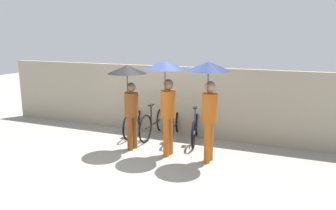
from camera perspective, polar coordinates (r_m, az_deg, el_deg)
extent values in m
plane|color=gray|center=(7.06, -6.18, -9.67)|extent=(30.00, 30.00, 0.00)
cube|color=gray|center=(8.66, 0.37, 0.80)|extent=(10.33, 0.12, 1.81)
torus|color=black|center=(9.29, -4.46, -2.07)|extent=(0.13, 0.67, 0.67)
torus|color=black|center=(8.32, -6.97, -3.84)|extent=(0.13, 0.67, 0.67)
cylinder|color=#19478C|center=(8.80, -5.64, -2.91)|extent=(0.17, 1.08, 0.04)
cylinder|color=#19478C|center=(8.57, -6.13, -1.62)|extent=(0.04, 0.04, 0.50)
cube|color=black|center=(8.51, -6.17, 0.11)|extent=(0.11, 0.21, 0.03)
cylinder|color=#19478C|center=(9.21, -4.50, 0.18)|extent=(0.04, 0.04, 0.75)
cylinder|color=#19478C|center=(9.14, -4.54, 2.46)|extent=(0.44, 0.08, 0.03)
torus|color=black|center=(8.99, -1.05, -2.38)|extent=(0.05, 0.71, 0.71)
torus|color=black|center=(8.06, -3.96, -4.16)|extent=(0.05, 0.71, 0.71)
cylinder|color=black|center=(8.52, -2.43, -3.22)|extent=(0.05, 1.06, 0.04)
cylinder|color=black|center=(8.29, -2.96, -1.83)|extent=(0.04, 0.04, 0.51)
cube|color=black|center=(8.23, -2.98, 0.00)|extent=(0.09, 0.20, 0.03)
cylinder|color=black|center=(8.92, -1.06, -0.30)|extent=(0.04, 0.04, 0.67)
cylinder|color=black|center=(8.85, -1.07, 1.82)|extent=(0.44, 0.03, 0.03)
torus|color=black|center=(8.84, 1.86, -2.71)|extent=(0.17, 0.69, 0.69)
torus|color=black|center=(7.84, 0.39, -4.66)|extent=(0.17, 0.69, 0.69)
cylinder|color=black|center=(8.34, 1.17, -3.63)|extent=(0.21, 1.05, 0.04)
cylinder|color=black|center=(8.10, 0.91, -2.19)|extent=(0.04, 0.04, 0.52)
cube|color=black|center=(8.03, 0.92, -0.28)|extent=(0.12, 0.21, 0.03)
cylinder|color=black|center=(8.76, 1.88, -0.48)|extent=(0.04, 0.04, 0.70)
cylinder|color=black|center=(8.69, 1.89, 1.78)|extent=(0.44, 0.10, 0.03)
torus|color=black|center=(8.62, 5.11, -3.24)|extent=(0.19, 0.66, 0.66)
torus|color=black|center=(7.68, 4.46, -5.17)|extent=(0.19, 0.66, 0.66)
cylinder|color=#19478C|center=(8.15, 4.80, -4.15)|extent=(0.24, 0.97, 0.04)
cylinder|color=#19478C|center=(7.91, 4.72, -2.54)|extent=(0.04, 0.04, 0.56)
cube|color=black|center=(7.84, 4.76, -0.44)|extent=(0.13, 0.21, 0.03)
cylinder|color=#19478C|center=(8.54, 5.15, -1.22)|extent=(0.04, 0.04, 0.63)
cylinder|color=#19478C|center=(8.48, 5.19, 0.84)|extent=(0.44, 0.12, 0.03)
cylinder|color=brown|center=(7.70, -5.88, -4.63)|extent=(0.13, 0.13, 0.80)
cylinder|color=brown|center=(7.56, -6.65, -4.97)|extent=(0.13, 0.13, 0.80)
cylinder|color=brown|center=(7.47, -6.38, 0.11)|extent=(0.32, 0.32, 0.54)
sphere|color=#997051|center=(7.39, -6.45, 3.10)|extent=(0.21, 0.21, 0.21)
cylinder|color=#332D28|center=(7.28, -7.07, 2.78)|extent=(0.02, 0.02, 0.69)
cone|color=black|center=(7.23, -7.16, 6.18)|extent=(0.86, 0.86, 0.18)
cylinder|color=#B25619|center=(7.28, 0.38, -5.30)|extent=(0.13, 0.13, 0.86)
cylinder|color=#B25619|center=(7.13, -0.31, -5.69)|extent=(0.13, 0.13, 0.86)
cylinder|color=#B25619|center=(7.01, 0.04, 0.16)|extent=(0.32, 0.32, 0.59)
sphere|color=#997051|center=(6.94, 0.04, 3.60)|extent=(0.22, 0.22, 0.22)
cylinder|color=#332D28|center=(6.82, -0.52, 3.19)|extent=(0.02, 0.02, 0.73)
cone|color=#19234C|center=(6.76, -0.53, 6.98)|extent=(0.85, 0.85, 0.18)
cylinder|color=#B25619|center=(6.98, 7.36, -6.16)|extent=(0.13, 0.13, 0.87)
cylinder|color=#B25619|center=(6.82, 6.84, -6.60)|extent=(0.13, 0.13, 0.87)
cylinder|color=#B25619|center=(6.70, 7.27, -0.45)|extent=(0.32, 0.32, 0.59)
sphere|color=tan|center=(6.62, 7.37, 3.17)|extent=(0.23, 0.23, 0.23)
cylinder|color=#332D28|center=(6.50, 6.94, 2.72)|extent=(0.02, 0.02, 0.73)
cone|color=#19234C|center=(6.44, 7.05, 6.72)|extent=(0.90, 0.90, 0.18)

